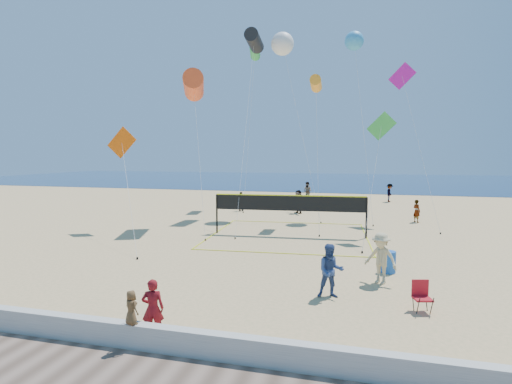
% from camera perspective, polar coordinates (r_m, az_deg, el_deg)
% --- Properties ---
extents(ground, '(120.00, 120.00, 0.00)m').
position_cam_1_polar(ground, '(12.66, -4.02, -16.05)').
color(ground, '#DAAF7B').
rests_on(ground, ground).
extents(ocean, '(140.00, 50.00, 0.03)m').
position_cam_1_polar(ocean, '(73.39, 11.72, 1.66)').
color(ocean, navy).
rests_on(ocean, ground).
extents(seawall, '(32.00, 0.30, 0.60)m').
position_cam_1_polar(seawall, '(9.98, -9.95, -20.36)').
color(seawall, silver).
rests_on(seawall, ground).
extents(woman, '(0.65, 0.53, 1.52)m').
position_cam_1_polar(woman, '(10.75, -14.53, -15.83)').
color(woman, maroon).
rests_on(woman, ground).
extents(toddler, '(0.48, 0.41, 0.83)m').
position_cam_1_polar(toddler, '(10.25, -17.39, -15.48)').
color(toddler, brown).
rests_on(toddler, seawall).
extents(bystander_a, '(0.97, 0.82, 1.76)m').
position_cam_1_polar(bystander_a, '(13.34, 10.62, -11.00)').
color(bystander_a, navy).
rests_on(bystander_a, ground).
extents(bystander_b, '(1.37, 1.15, 1.84)m').
position_cam_1_polar(bystander_b, '(15.16, 17.41, -9.00)').
color(bystander_b, '#C6B584').
rests_on(bystander_b, ground).
extents(far_person_0, '(0.99, 0.82, 1.58)m').
position_cam_1_polar(far_person_0, '(32.72, -2.19, -1.36)').
color(far_person_0, gray).
rests_on(far_person_0, ground).
extents(far_person_1, '(1.58, 1.62, 1.85)m').
position_cam_1_polar(far_person_1, '(31.55, 6.04, -1.38)').
color(far_person_1, gray).
rests_on(far_person_1, ground).
extents(far_person_2, '(0.65, 0.68, 1.56)m').
position_cam_1_polar(far_person_2, '(29.37, 21.97, -2.54)').
color(far_person_2, gray).
rests_on(far_person_2, ground).
extents(far_person_3, '(1.11, 1.00, 1.88)m').
position_cam_1_polar(far_person_3, '(40.38, 7.38, 0.10)').
color(far_person_3, gray).
rests_on(far_person_3, ground).
extents(far_person_4, '(0.88, 1.26, 1.78)m').
position_cam_1_polar(far_person_4, '(41.05, 18.56, -0.12)').
color(far_person_4, gray).
rests_on(far_person_4, ground).
extents(camp_chair, '(0.59, 0.70, 1.02)m').
position_cam_1_polar(camp_chair, '(13.09, 22.55, -13.33)').
color(camp_chair, '#B2141E').
rests_on(camp_chair, ground).
extents(trash_barrel, '(0.66, 0.66, 0.85)m').
position_cam_1_polar(trash_barrel, '(16.70, 18.38, -9.45)').
color(trash_barrel, blue).
rests_on(trash_barrel, ground).
extents(volleyball_net, '(9.38, 9.24, 2.34)m').
position_cam_1_polar(volleyball_net, '(22.80, 4.77, -2.27)').
color(volleyball_net, black).
rests_on(volleyball_net, ground).
extents(kite_0, '(3.66, 6.08, 9.85)m').
position_cam_1_polar(kite_0, '(26.63, -8.89, 14.80)').
color(kite_0, '#FB5122').
rests_on(kite_0, ground).
extents(kite_1, '(2.11, 10.90, 13.91)m').
position_cam_1_polar(kite_1, '(32.31, -0.25, 20.78)').
color(kite_1, black).
rests_on(kite_1, ground).
extents(kite_2, '(1.25, 5.36, 9.73)m').
position_cam_1_polar(kite_2, '(27.37, 8.56, 15.04)').
color(kite_2, orange).
rests_on(kite_2, ground).
extents(kite_3, '(5.65, 6.33, 6.32)m').
position_cam_1_polar(kite_3, '(25.42, -18.57, 6.27)').
color(kite_3, '#DF5608').
rests_on(kite_3, ground).
extents(kite_4, '(1.72, 4.30, 6.97)m').
position_cam_1_polar(kite_4, '(22.99, 17.38, 8.24)').
color(kite_4, green).
rests_on(kite_4, ground).
extents(kite_5, '(2.92, 5.16, 10.93)m').
position_cam_1_polar(kite_5, '(30.06, 20.35, 14.45)').
color(kite_5, '#BE12A4').
rests_on(kite_5, ground).
extents(kite_6, '(4.45, 4.65, 13.78)m').
position_cam_1_polar(kite_6, '(32.09, 3.80, 20.36)').
color(kite_6, white).
rests_on(kite_6, ground).
extents(kite_7, '(2.45, 5.44, 13.66)m').
position_cam_1_polar(kite_7, '(32.22, 13.85, 20.22)').
color(kite_7, '#3697D9').
rests_on(kite_7, ground).
extents(kite_8, '(1.32, 5.93, 14.21)m').
position_cam_1_polar(kite_8, '(37.18, -0.14, 19.37)').
color(kite_8, green).
rests_on(kite_8, ground).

